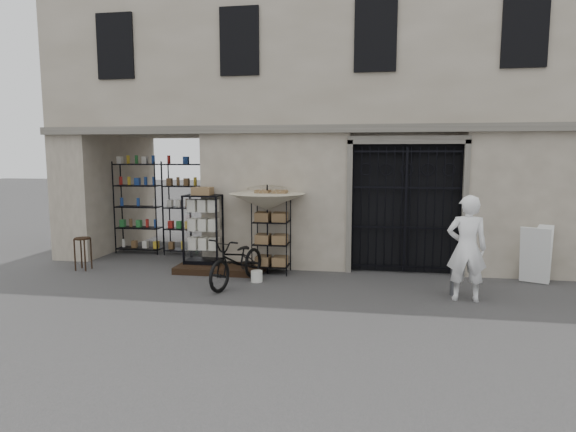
% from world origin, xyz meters
% --- Properties ---
extents(ground, '(80.00, 80.00, 0.00)m').
position_xyz_m(ground, '(0.00, 0.00, 0.00)').
color(ground, black).
rests_on(ground, ground).
extents(main_building, '(14.00, 4.00, 9.00)m').
position_xyz_m(main_building, '(0.00, 4.00, 4.50)').
color(main_building, '#ADA18E').
rests_on(main_building, ground).
extents(shop_recess, '(3.00, 1.70, 3.00)m').
position_xyz_m(shop_recess, '(-4.50, 2.80, 1.50)').
color(shop_recess, black).
rests_on(shop_recess, ground).
extents(shop_shelving, '(2.70, 0.50, 2.50)m').
position_xyz_m(shop_shelving, '(-4.55, 3.30, 1.25)').
color(shop_shelving, black).
rests_on(shop_shelving, ground).
extents(iron_gate, '(2.50, 0.21, 3.00)m').
position_xyz_m(iron_gate, '(1.75, 2.28, 1.50)').
color(iron_gate, black).
rests_on(iron_gate, ground).
extents(step_platform, '(2.00, 0.90, 0.15)m').
position_xyz_m(step_platform, '(-2.40, 1.55, 0.07)').
color(step_platform, black).
rests_on(step_platform, ground).
extents(display_cabinet, '(0.85, 0.58, 1.74)m').
position_xyz_m(display_cabinet, '(-2.87, 1.74, 0.87)').
color(display_cabinet, black).
rests_on(display_cabinet, step_platform).
extents(wire_rack, '(0.87, 0.70, 1.79)m').
position_xyz_m(wire_rack, '(-1.23, 1.68, 0.88)').
color(wire_rack, black).
rests_on(wire_rack, ground).
extents(market_umbrella, '(1.48, 1.51, 2.42)m').
position_xyz_m(market_umbrella, '(-1.30, 1.57, 1.74)').
color(market_umbrella, black).
rests_on(market_umbrella, ground).
extents(white_bucket, '(0.31, 0.31, 0.24)m').
position_xyz_m(white_bucket, '(-1.38, 0.85, 0.12)').
color(white_bucket, silver).
rests_on(white_bucket, ground).
extents(bicycle, '(0.94, 1.17, 1.94)m').
position_xyz_m(bicycle, '(-1.71, 0.55, 0.00)').
color(bicycle, black).
rests_on(bicycle, ground).
extents(wooden_stool, '(0.46, 0.46, 0.76)m').
position_xyz_m(wooden_stool, '(-5.63, 1.23, 0.40)').
color(wooden_stool, black).
rests_on(wooden_stool, ground).
extents(steel_bollard, '(0.18, 0.18, 0.76)m').
position_xyz_m(steel_bollard, '(2.57, 0.51, 0.38)').
color(steel_bollard, '#54565B').
rests_on(steel_bollard, ground).
extents(shopkeeper, '(0.79, 1.98, 0.47)m').
position_xyz_m(shopkeeper, '(2.72, 0.22, 0.00)').
color(shopkeeper, white).
rests_on(shopkeeper, ground).
extents(easel_sign, '(0.78, 0.82, 1.19)m').
position_xyz_m(easel_sign, '(4.40, 1.73, 0.62)').
color(easel_sign, silver).
rests_on(easel_sign, ground).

